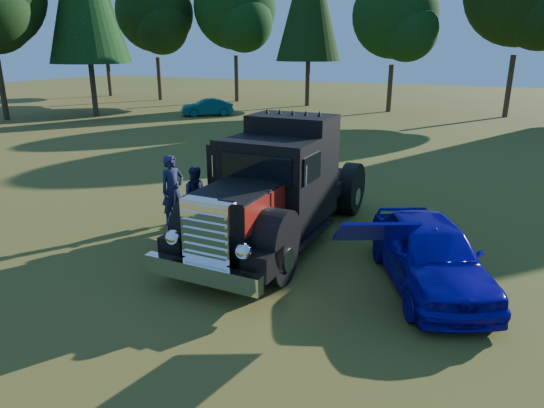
{
  "coord_description": "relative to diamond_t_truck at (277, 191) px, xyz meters",
  "views": [
    {
      "loc": [
        4.18,
        -7.62,
        4.56
      ],
      "look_at": [
        -0.03,
        1.09,
        1.44
      ],
      "focal_mm": 32.0,
      "sensor_mm": 36.0,
      "label": 1
    }
  ],
  "objects": [
    {
      "name": "diamond_t_truck",
      "position": [
        0.0,
        0.0,
        0.0
      ],
      "size": [
        3.37,
        7.16,
        3.0
      ],
      "color": "black",
      "rests_on": "ground"
    },
    {
      "name": "ground",
      "position": [
        0.59,
        -2.53,
        -1.28
      ],
      "size": [
        120.0,
        120.0,
        0.0
      ],
      "primitive_type": "plane",
      "color": "#354F17",
      "rests_on": "ground"
    },
    {
      "name": "distant_teal_car",
      "position": [
        -14.43,
        19.03,
        -0.7
      ],
      "size": [
        3.45,
        3.31,
        1.17
      ],
      "primitive_type": "imported",
      "rotation": [
        0.0,
        0.0,
        -0.83
      ],
      "color": "#0A353D",
      "rests_on": "ground"
    },
    {
      "name": "spectator_near",
      "position": [
        -3.02,
        -0.13,
        -0.33
      ],
      "size": [
        0.67,
        0.81,
        1.9
      ],
      "primitive_type": "imported",
      "rotation": [
        0.0,
        0.0,
        1.21
      ],
      "color": "#1F3048",
      "rests_on": "ground"
    },
    {
      "name": "hotrod_coupe",
      "position": [
        3.74,
        -0.87,
        -0.57
      ],
      "size": [
        3.35,
        4.44,
        1.89
      ],
      "color": "#0723A4",
      "rests_on": "ground"
    },
    {
      "name": "spectator_far",
      "position": [
        -2.3,
        -0.03,
        -0.46
      ],
      "size": [
        1.01,
        0.98,
        1.65
      ],
      "primitive_type": "imported",
      "rotation": [
        0.0,
        0.0,
        0.64
      ],
      "color": "#1F2F4A",
      "rests_on": "ground"
    }
  ]
}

